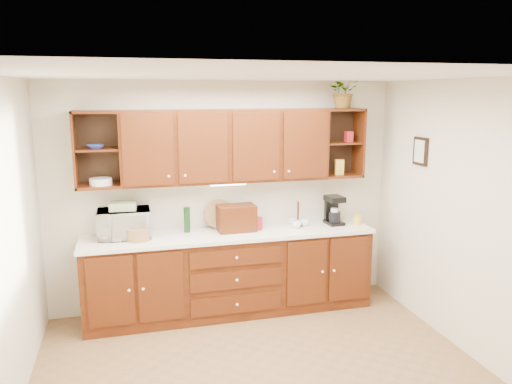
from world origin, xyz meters
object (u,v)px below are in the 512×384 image
microwave (124,224)px  potted_plant (344,91)px  coffee_maker (334,210)px  bread_box (236,218)px

microwave → potted_plant: 2.85m
microwave → potted_plant: bearing=0.3°
microwave → coffee_maker: 2.40m
coffee_maker → potted_plant: (0.09, 0.03, 1.38)m
microwave → coffee_maker: size_ratio=1.63×
microwave → potted_plant: size_ratio=1.42×
bread_box → potted_plant: potted_plant is taller
microwave → coffee_maker: (2.40, -0.05, 0.01)m
potted_plant → coffee_maker: bearing=-161.1°
microwave → coffee_maker: coffee_maker is taller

